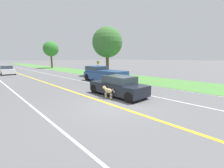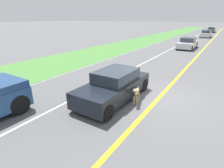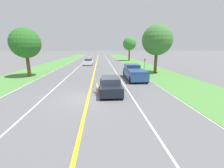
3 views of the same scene
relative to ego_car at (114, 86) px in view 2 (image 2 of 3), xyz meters
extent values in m
plane|color=#5B5B5E|center=(-1.83, -1.31, -0.67)|extent=(400.00, 400.00, 0.00)
cube|color=yellow|center=(-1.83, -1.31, -0.66)|extent=(0.18, 160.00, 0.01)
cube|color=white|center=(5.17, -1.31, -0.66)|extent=(0.14, 160.00, 0.01)
cube|color=white|center=(1.67, -1.31, -0.66)|extent=(0.10, 160.00, 0.01)
cube|color=#4C843D|center=(8.17, -1.31, -0.65)|extent=(6.00, 160.00, 0.03)
cube|color=black|center=(0.00, 0.04, -0.12)|extent=(1.77, 4.42, 0.72)
cube|color=#2D3842|center=(0.00, -0.14, 0.50)|extent=(1.52, 2.12, 0.52)
cylinder|color=black|center=(0.80, 1.81, -0.33)|extent=(0.22, 0.67, 0.67)
cylinder|color=black|center=(0.80, -1.73, -0.33)|extent=(0.22, 0.67, 0.67)
cylinder|color=black|center=(-0.80, 1.81, -0.33)|extent=(0.22, 0.67, 0.67)
cylinder|color=black|center=(-0.80, -1.73, -0.33)|extent=(0.22, 0.67, 0.67)
ellipsoid|color=#D1B784|center=(-1.09, -0.19, -0.12)|extent=(0.33, 0.63, 0.29)
cylinder|color=#D1B784|center=(-1.07, 0.03, -0.47)|extent=(0.07, 0.07, 0.40)
cylinder|color=#D1B784|center=(-0.98, -0.38, -0.47)|extent=(0.07, 0.07, 0.40)
cylinder|color=#D1B784|center=(-1.20, 0.00, -0.47)|extent=(0.07, 0.07, 0.40)
cylinder|color=#D1B784|center=(-1.11, -0.41, -0.47)|extent=(0.07, 0.07, 0.40)
cylinder|color=#D1B784|center=(-1.15, 0.06, -0.01)|extent=(0.16, 0.19, 0.16)
sphere|color=#D1B784|center=(-1.17, 0.16, 0.05)|extent=(0.25, 0.25, 0.21)
ellipsoid|color=#331E14|center=(-1.21, 0.30, 0.04)|extent=(0.11, 0.12, 0.08)
cone|color=tan|center=(-1.12, 0.16, 0.13)|extent=(0.08, 0.08, 0.09)
cone|color=tan|center=(-1.23, 0.14, 0.13)|extent=(0.08, 0.08, 0.09)
cylinder|color=#D1B784|center=(-1.00, -0.58, -0.08)|extent=(0.10, 0.23, 0.23)
cylinder|color=black|center=(2.48, 3.32, -0.26)|extent=(0.22, 0.82, 0.82)
cube|color=silver|center=(0.09, -18.06, -0.15)|extent=(1.83, 4.73, 0.67)
cube|color=#2D3842|center=(0.09, -18.25, 0.45)|extent=(1.57, 2.27, 0.52)
cylinder|color=black|center=(0.91, -16.12, -0.34)|extent=(0.22, 0.66, 0.66)
cylinder|color=black|center=(0.91, -19.99, -0.34)|extent=(0.22, 0.66, 0.66)
cylinder|color=black|center=(-0.74, -16.12, -0.34)|extent=(0.22, 0.66, 0.66)
cylinder|color=black|center=(-0.74, -19.99, -0.34)|extent=(0.22, 0.66, 0.66)
cube|color=silver|center=(-0.26, -35.06, -0.15)|extent=(1.80, 4.47, 0.70)
cube|color=#2D3842|center=(-0.26, -35.24, 0.48)|extent=(1.55, 2.14, 0.55)
cylinder|color=black|center=(0.55, -33.23, -0.36)|extent=(0.22, 0.61, 0.61)
cylinder|color=black|center=(0.55, -36.90, -0.36)|extent=(0.22, 0.61, 0.61)
cylinder|color=black|center=(-1.08, -33.23, -0.36)|extent=(0.22, 0.61, 0.61)
cylinder|color=black|center=(-1.08, -36.90, -0.36)|extent=(0.22, 0.61, 0.61)
cube|color=#51565B|center=(0.02, -50.43, -0.14)|extent=(1.78, 4.29, 0.68)
cube|color=#2D3842|center=(0.02, -50.60, 0.45)|extent=(1.53, 2.06, 0.51)
cylinder|color=black|center=(0.82, -48.71, -0.34)|extent=(0.22, 0.66, 0.66)
cylinder|color=black|center=(0.82, -52.14, -0.34)|extent=(0.22, 0.66, 0.66)
cylinder|color=black|center=(-0.79, -48.71, -0.34)|extent=(0.22, 0.66, 0.66)
cylinder|color=black|center=(-0.79, -52.14, -0.34)|extent=(0.22, 0.66, 0.66)
camera|label=1|loc=(-7.45, -7.45, 2.00)|focal=24.00mm
camera|label=2|loc=(-4.12, 6.62, 3.04)|focal=28.00mm
camera|label=3|loc=(-0.84, -12.64, 3.19)|focal=24.00mm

